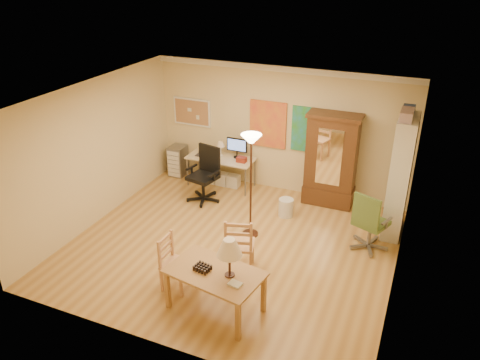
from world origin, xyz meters
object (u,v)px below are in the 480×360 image
at_px(dining_table, 220,266).
at_px(computer_desk, 223,168).
at_px(office_chair_black, 204,186).
at_px(bookshelf, 400,177).
at_px(office_chair_green, 368,234).
at_px(armoire, 331,166).

xyz_separation_m(dining_table, computer_desk, (-1.70, 3.74, -0.38)).
bearing_deg(dining_table, office_chair_black, 120.71).
xyz_separation_m(office_chair_black, bookshelf, (3.78, 0.26, 0.80)).
relative_size(computer_desk, office_chair_black, 1.27).
bearing_deg(dining_table, bookshelf, 57.90).
height_order(dining_table, computer_desk, dining_table).
distance_m(computer_desk, bookshelf, 3.81).
xyz_separation_m(office_chair_black, office_chair_green, (3.45, -0.52, -0.02)).
bearing_deg(office_chair_green, computer_desk, 158.95).
bearing_deg(office_chair_black, office_chair_green, -8.54).
bearing_deg(dining_table, armoire, 80.24).
relative_size(office_chair_black, office_chair_green, 1.05).
height_order(office_chair_green, armoire, armoire).
bearing_deg(bookshelf, office_chair_black, -176.12).
distance_m(office_chair_green, bookshelf, 1.17).
relative_size(dining_table, office_chair_green, 1.31).
xyz_separation_m(office_chair_black, armoire, (2.42, 0.87, 0.53)).
height_order(dining_table, bookshelf, bookshelf).
xyz_separation_m(dining_table, bookshelf, (2.02, 3.22, 0.31)).
distance_m(office_chair_black, armoire, 2.62).
xyz_separation_m(dining_table, armoire, (0.66, 3.83, 0.05)).
xyz_separation_m(computer_desk, bookshelf, (3.71, -0.53, 0.70)).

